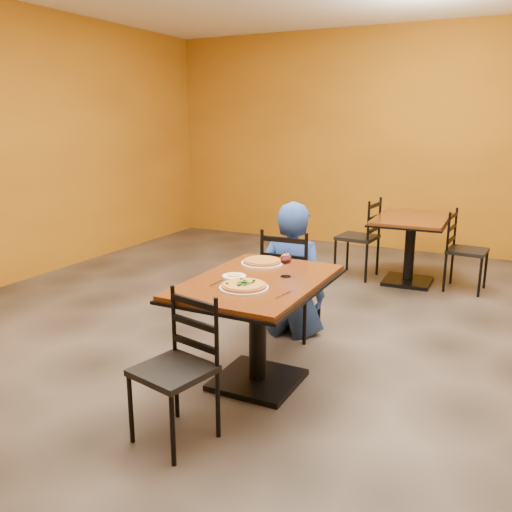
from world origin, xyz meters
The scene contains 18 objects.
floor centered at (0.00, 0.00, 0.00)m, with size 7.00×8.00×0.01m, color black.
wall_back centered at (0.00, 4.00, 1.50)m, with size 7.00×0.01×3.00m, color #B37013.
table_main centered at (0.00, -0.50, 0.56)m, with size 0.83×1.23×0.75m.
table_second centered at (0.44, 2.38, 0.55)m, with size 0.80×1.15×0.75m.
chair_main_near centered at (-0.11, -1.32, 0.42)m, with size 0.38×0.38×0.84m, color black, non-canonical shape.
chair_main_far centered at (-0.15, 0.44, 0.46)m, with size 0.42×0.42×0.92m, color black, non-canonical shape.
chair_second_left centered at (-0.15, 2.38, 0.46)m, with size 0.41×0.41×0.92m, color black, non-canonical shape.
chair_second_right centered at (1.04, 2.38, 0.43)m, with size 0.39×0.39×0.85m, color black, non-canonical shape.
diner centered at (-0.16, 0.47, 0.57)m, with size 0.58×0.38×1.13m, color navy.
plate_main centered at (0.01, -0.72, 0.76)m, with size 0.31×0.31×0.01m, color white.
pizza_main centered at (0.01, -0.72, 0.77)m, with size 0.28×0.28×0.02m, color #97340B.
plate_far centered at (-0.15, -0.13, 0.76)m, with size 0.31×0.31×0.01m, color white.
pizza_far centered at (-0.15, -0.13, 0.77)m, with size 0.28×0.28×0.02m, color orange.
side_plate centered at (-0.16, -0.52, 0.76)m, with size 0.16×0.16×0.01m, color white.
dip centered at (-0.16, -0.52, 0.76)m, with size 0.09×0.09×0.01m, color tan.
wine_glass centered at (0.14, -0.36, 0.84)m, with size 0.08×0.08×0.18m, color white, non-canonical shape.
fork centered at (-0.19, -0.70, 0.75)m, with size 0.01×0.19×0.00m, color silver.
knife centered at (0.29, -0.72, 0.75)m, with size 0.01×0.21×0.00m, color silver.
Camera 1 is at (1.52, -3.56, 1.77)m, focal length 37.89 mm.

